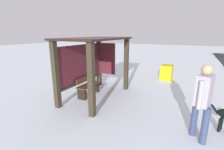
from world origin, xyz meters
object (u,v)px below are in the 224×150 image
bench_left_inside (88,87)px  grit_bin (167,72)px  person_walking (203,97)px  bus_shelter (92,56)px

bench_left_inside → grit_bin: bearing=-32.7°
bench_left_inside → person_walking: 3.97m
person_walking → grit_bin: (4.79, 1.39, -0.64)m
bus_shelter → person_walking: bus_shelter is taller
bench_left_inside → grit_bin: size_ratio=1.44×
bus_shelter → bench_left_inside: bearing=126.8°
bench_left_inside → grit_bin: (3.66, -2.35, 0.04)m
person_walking → grit_bin: size_ratio=2.32×
bus_shelter → bench_left_inside: 1.19m
person_walking → bench_left_inside: bearing=73.2°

